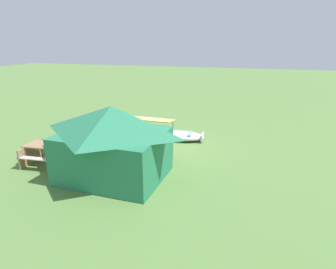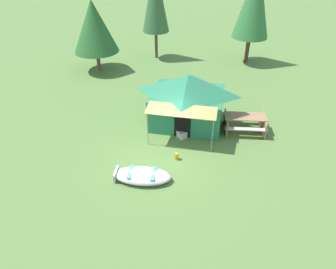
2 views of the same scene
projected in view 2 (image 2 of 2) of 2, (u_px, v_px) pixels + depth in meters
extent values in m
plane|color=#597F3F|center=(162.00, 155.00, 13.67)|extent=(80.00, 80.00, 0.00)
ellipsoid|color=silver|center=(142.00, 176.00, 12.23)|extent=(2.29, 1.15, 0.40)
ellipsoid|color=#474549|center=(142.00, 175.00, 12.21)|extent=(2.11, 1.01, 0.14)
cube|color=#4EA89B|center=(154.00, 173.00, 12.10)|extent=(0.17, 0.82, 0.04)
cube|color=#4EA89B|center=(131.00, 172.00, 12.18)|extent=(0.17, 0.82, 0.04)
cube|color=silver|center=(116.00, 173.00, 12.31)|extent=(0.10, 0.69, 0.30)
cube|color=#297B55|center=(187.00, 108.00, 15.44)|extent=(3.54, 2.90, 1.64)
pyramid|color=#297B55|center=(188.00, 84.00, 14.73)|extent=(3.82, 3.13, 0.91)
cube|color=black|center=(182.00, 125.00, 14.40)|extent=(0.76, 0.07, 1.31)
cube|color=tan|center=(181.00, 111.00, 13.47)|extent=(3.10, 1.09, 0.16)
cylinder|color=gray|center=(212.00, 137.00, 13.43)|extent=(0.04, 0.04, 1.56)
cylinder|color=gray|center=(148.00, 130.00, 13.89)|extent=(0.04, 0.04, 1.56)
cube|color=#9D7955|center=(245.00, 116.00, 14.86)|extent=(2.02, 0.94, 0.04)
cube|color=beige|center=(243.00, 115.00, 15.55)|extent=(1.98, 0.39, 0.04)
cube|color=beige|center=(246.00, 129.00, 14.51)|extent=(1.98, 0.39, 0.04)
cube|color=#9D7955|center=(263.00, 124.00, 15.02)|extent=(0.16, 1.51, 0.76)
cube|color=#9D7955|center=(226.00, 123.00, 15.13)|extent=(0.16, 1.51, 0.76)
cube|color=silver|center=(180.00, 133.00, 14.75)|extent=(0.67, 0.67, 0.32)
cylinder|color=gold|center=(177.00, 156.00, 13.32)|extent=(0.21, 0.21, 0.31)
cylinder|color=brown|center=(156.00, 45.00, 23.05)|extent=(0.21, 0.21, 1.95)
cylinder|color=#493525|center=(247.00, 50.00, 22.33)|extent=(0.28, 0.28, 1.81)
cone|color=#34743C|center=(254.00, 0.00, 20.49)|extent=(2.47, 2.47, 4.79)
cylinder|color=brown|center=(98.00, 61.00, 21.23)|extent=(0.25, 0.25, 1.31)
cone|color=#2A612D|center=(94.00, 26.00, 19.96)|extent=(2.92, 2.92, 3.26)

